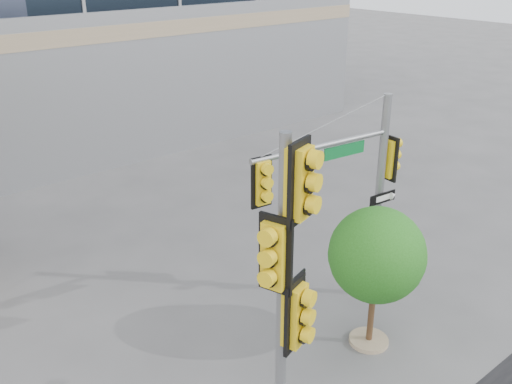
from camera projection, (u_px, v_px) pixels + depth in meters
ground at (323, 383)px, 11.54m from camera, size 120.00×120.00×0.00m
main_signal_pole at (351, 185)px, 12.79m from camera, size 3.99×0.80×5.17m
secondary_signal_pole at (288, 267)px, 9.39m from camera, size 1.04×0.74×5.56m
street_tree at (377, 258)px, 11.93m from camera, size 2.09×2.04×3.25m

